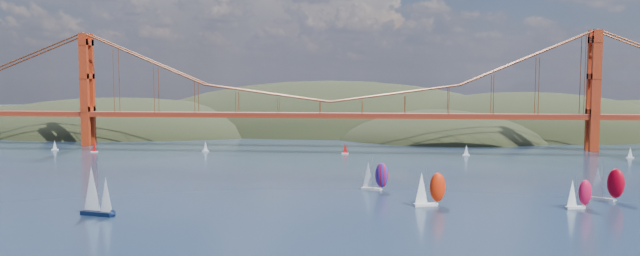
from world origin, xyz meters
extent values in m
ellipsoid|color=black|center=(-140.00, 260.00, -11.20)|extent=(240.00, 140.00, 64.00)
ellipsoid|color=black|center=(-10.00, 300.00, -16.80)|extent=(300.00, 180.00, 96.00)
ellipsoid|color=black|center=(110.00, 270.00, -13.30)|extent=(220.00, 140.00, 76.00)
ellipsoid|color=black|center=(60.00, 240.00, -8.40)|extent=(140.00, 110.00, 48.00)
ellipsoid|color=black|center=(-230.00, 290.00, -7.70)|extent=(200.00, 140.00, 44.00)
cube|color=maroon|center=(0.00, 180.00, 16.00)|extent=(440.00, 7.00, 1.60)
cube|color=maroon|center=(0.00, 180.00, 14.80)|extent=(440.00, 7.00, 0.80)
cube|color=maroon|center=(-120.00, 180.00, 27.50)|extent=(4.00, 8.50, 55.00)
cube|color=maroon|center=(120.00, 180.00, 27.50)|extent=(4.00, 8.50, 55.00)
cube|color=black|center=(-45.70, 31.22, 0.52)|extent=(8.98, 4.34, 1.04)
cylinder|color=#99999E|center=(-45.28, 31.13, 7.29)|extent=(0.13, 0.13, 12.51)
cone|color=white|center=(-47.22, 31.58, 6.67)|extent=(5.83, 5.83, 11.01)
cone|color=white|center=(-43.17, 30.63, 5.42)|extent=(4.17, 4.17, 8.76)
cube|color=white|center=(35.61, 50.18, 0.37)|extent=(6.42, 3.50, 0.74)
cylinder|color=#99999E|center=(35.91, 50.28, 5.38)|extent=(0.09, 0.09, 9.27)
cone|color=white|center=(34.55, 49.85, 4.91)|extent=(4.34, 4.34, 8.16)
ellipsoid|color=red|center=(38.86, 51.20, 4.91)|extent=(4.94, 3.89, 7.79)
cube|color=silver|center=(74.00, 50.52, 0.31)|extent=(5.42, 3.11, 0.63)
cylinder|color=#99999E|center=(74.25, 50.61, 4.55)|extent=(0.08, 0.08, 7.85)
cone|color=white|center=(73.11, 50.21, 4.16)|extent=(3.73, 3.73, 6.91)
ellipsoid|color=#C20E37|center=(76.72, 51.48, 4.16)|extent=(4.22, 3.38, 6.59)
cube|color=silver|center=(84.61, 62.52, 0.39)|extent=(6.48, 4.69, 0.77)
cylinder|color=#99999E|center=(84.89, 62.36, 5.59)|extent=(0.10, 0.10, 9.63)
cone|color=white|center=(83.60, 63.08, 5.10)|extent=(4.89, 4.89, 8.48)
ellipsoid|color=#AF0014|center=(87.69, 60.80, 5.10)|extent=(5.30, 4.65, 8.09)
cube|color=silver|center=(21.07, 72.25, 0.35)|extent=(6.06, 3.27, 0.70)
cylinder|color=#99999E|center=(21.35, 72.16, 5.08)|extent=(0.09, 0.09, 8.76)
cone|color=white|center=(20.06, 72.56, 4.64)|extent=(4.08, 4.08, 7.71)
ellipsoid|color=#B10D17|center=(24.14, 71.31, 4.64)|extent=(4.66, 3.65, 7.36)
cube|color=silver|center=(-126.17, 158.67, 0.25)|extent=(3.00, 1.00, 0.50)
cone|color=white|center=(-126.17, 158.67, 2.60)|extent=(2.00, 2.00, 4.20)
cube|color=silver|center=(-104.45, 152.98, 0.25)|extent=(3.00, 1.00, 0.50)
cone|color=red|center=(-104.45, 152.98, 2.60)|extent=(2.00, 2.00, 4.20)
cube|color=silver|center=(-55.41, 160.62, 0.25)|extent=(3.00, 1.00, 0.50)
cone|color=white|center=(-55.41, 160.62, 2.60)|extent=(2.00, 2.00, 4.20)
cube|color=silver|center=(127.52, 155.10, 0.25)|extent=(3.00, 1.00, 0.50)
cone|color=white|center=(127.52, 155.10, 2.60)|extent=(2.00, 2.00, 4.20)
cube|color=silver|center=(60.55, 157.02, 0.25)|extent=(3.00, 1.00, 0.50)
cone|color=white|center=(60.55, 157.02, 2.60)|extent=(2.00, 2.00, 4.20)
cube|color=silver|center=(8.30, 157.85, 0.25)|extent=(3.00, 1.00, 0.50)
cone|color=red|center=(8.30, 157.85, 2.60)|extent=(2.00, 2.00, 4.20)
camera|label=1|loc=(23.59, -114.16, 34.39)|focal=35.00mm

